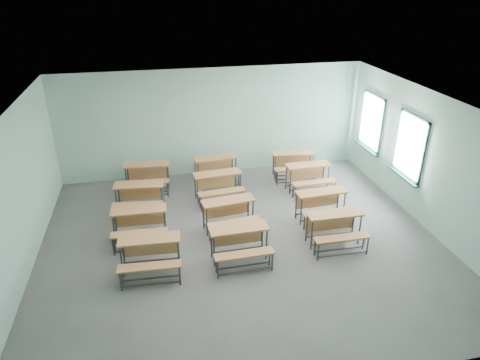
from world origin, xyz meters
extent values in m
cube|color=slate|center=(0.00, 0.00, -0.01)|extent=(9.00, 8.00, 0.02)
cube|color=white|center=(0.00, 0.00, 3.21)|extent=(9.00, 8.00, 0.02)
cube|color=#A6D0C1|center=(0.00, 4.01, 1.60)|extent=(9.00, 0.02, 3.20)
cube|color=#A6D0C1|center=(0.00, -4.01, 1.60)|extent=(9.00, 0.02, 3.20)
cube|color=#A6D0C1|center=(-4.51, 0.00, 1.60)|extent=(0.02, 8.00, 3.20)
cube|color=#A6D0C1|center=(4.51, 0.00, 1.60)|extent=(0.02, 8.00, 3.20)
cube|color=#174241|center=(4.47, 2.80, 0.93)|extent=(0.06, 1.20, 0.06)
cube|color=#174241|center=(4.47, 2.80, 2.47)|extent=(0.06, 1.20, 0.06)
cube|color=#174241|center=(4.47, 2.23, 1.70)|extent=(0.06, 0.06, 1.60)
cube|color=#174241|center=(4.47, 3.37, 1.70)|extent=(0.06, 0.06, 1.60)
cube|color=#174241|center=(4.47, 2.80, 1.70)|extent=(0.04, 0.04, 1.48)
cube|color=#174241|center=(4.47, 2.80, 1.70)|extent=(0.04, 1.08, 0.04)
cube|color=#174241|center=(4.43, 2.80, 0.87)|extent=(0.14, 1.28, 0.04)
cube|color=white|center=(4.50, 2.80, 1.70)|extent=(0.01, 1.08, 1.48)
cube|color=#174241|center=(4.47, 0.80, 0.93)|extent=(0.06, 1.20, 0.06)
cube|color=#174241|center=(4.47, 0.80, 2.47)|extent=(0.06, 1.20, 0.06)
cube|color=#174241|center=(4.47, 0.23, 1.70)|extent=(0.06, 0.06, 1.60)
cube|color=#174241|center=(4.47, 1.37, 1.70)|extent=(0.06, 0.06, 1.60)
cube|color=#174241|center=(4.47, 0.80, 1.70)|extent=(0.04, 0.04, 1.48)
cube|color=#174241|center=(4.47, 0.80, 1.70)|extent=(0.04, 1.08, 0.04)
cube|color=#174241|center=(4.43, 0.80, 0.87)|extent=(0.14, 1.28, 0.04)
cube|color=white|center=(4.50, 0.80, 1.70)|extent=(0.01, 1.08, 1.48)
cube|color=#BF7B45|center=(-2.04, -0.58, 0.75)|extent=(1.26, 0.48, 0.04)
cube|color=#BF7B45|center=(-2.03, -0.39, 0.44)|extent=(1.18, 0.09, 0.43)
cylinder|color=#3D3F42|center=(-2.61, -0.72, 0.37)|extent=(0.04, 0.04, 0.73)
cylinder|color=#3D3F42|center=(-1.48, -0.78, 0.37)|extent=(0.04, 0.04, 0.73)
cylinder|color=#3D3F42|center=(-2.59, -0.39, 0.37)|extent=(0.04, 0.04, 0.73)
cylinder|color=#3D3F42|center=(-1.46, -0.45, 0.37)|extent=(0.04, 0.04, 0.73)
cube|color=#3D3F42|center=(-2.05, -0.75, 0.10)|extent=(1.14, 0.10, 0.03)
cube|color=#3D3F42|center=(-2.03, -0.42, 0.10)|extent=(1.14, 0.10, 0.03)
cube|color=#BF7B45|center=(-2.07, -1.08, 0.45)|extent=(1.25, 0.33, 0.04)
cylinder|color=#3D3F42|center=(-2.64, -1.14, 0.21)|extent=(0.04, 0.04, 0.43)
cylinder|color=#3D3F42|center=(-1.50, -1.21, 0.21)|extent=(0.04, 0.04, 0.43)
cylinder|color=#3D3F42|center=(-2.63, -0.95, 0.21)|extent=(0.04, 0.04, 0.43)
cylinder|color=#3D3F42|center=(-1.49, -1.01, 0.21)|extent=(0.04, 0.04, 0.43)
cube|color=#3D3F42|center=(-2.07, -1.18, 0.08)|extent=(1.14, 0.10, 0.03)
cube|color=#3D3F42|center=(-2.06, -0.98, 0.08)|extent=(1.14, 0.10, 0.03)
cube|color=#BF7B45|center=(-0.18, -0.57, 0.75)|extent=(1.25, 0.44, 0.04)
cube|color=#BF7B45|center=(-0.19, -0.38, 0.44)|extent=(1.18, 0.04, 0.43)
cylinder|color=#3D3F42|center=(-0.75, -0.75, 0.37)|extent=(0.04, 0.04, 0.73)
cylinder|color=#3D3F42|center=(0.39, -0.73, 0.37)|extent=(0.04, 0.04, 0.73)
cylinder|color=#3D3F42|center=(-0.75, -0.42, 0.37)|extent=(0.04, 0.04, 0.73)
cylinder|color=#3D3F42|center=(0.38, -0.40, 0.37)|extent=(0.04, 0.04, 0.73)
cube|color=#3D3F42|center=(-0.18, -0.74, 0.10)|extent=(1.14, 0.05, 0.03)
cube|color=#3D3F42|center=(-0.19, -0.41, 0.10)|extent=(1.14, 0.05, 0.03)
cube|color=#BF7B45|center=(-0.17, -1.07, 0.45)|extent=(1.25, 0.28, 0.04)
cylinder|color=#3D3F42|center=(-0.74, -1.18, 0.21)|extent=(0.04, 0.04, 0.43)
cylinder|color=#3D3F42|center=(0.40, -1.16, 0.21)|extent=(0.04, 0.04, 0.43)
cylinder|color=#3D3F42|center=(-0.74, -0.98, 0.21)|extent=(0.04, 0.04, 0.43)
cylinder|color=#3D3F42|center=(0.39, -0.96, 0.21)|extent=(0.04, 0.04, 0.43)
cube|color=#3D3F42|center=(-0.17, -1.17, 0.08)|extent=(1.14, 0.05, 0.03)
cube|color=#3D3F42|center=(-0.17, -0.97, 0.08)|extent=(1.14, 0.05, 0.03)
cube|color=#BF7B45|center=(2.03, -0.43, 0.75)|extent=(1.24, 0.43, 0.04)
cube|color=#BF7B45|center=(2.03, -0.24, 0.44)|extent=(1.18, 0.03, 0.43)
cylinder|color=#3D3F42|center=(1.46, -0.59, 0.37)|extent=(0.04, 0.04, 0.73)
cylinder|color=#3D3F42|center=(2.60, -0.61, 0.37)|extent=(0.04, 0.04, 0.73)
cylinder|color=#3D3F42|center=(1.46, -0.26, 0.37)|extent=(0.04, 0.04, 0.73)
cylinder|color=#3D3F42|center=(2.60, -0.27, 0.37)|extent=(0.04, 0.04, 0.73)
cube|color=#3D3F42|center=(2.03, -0.60, 0.10)|extent=(1.14, 0.04, 0.03)
cube|color=#3D3F42|center=(2.03, -0.27, 0.10)|extent=(1.14, 0.04, 0.03)
cube|color=#BF7B45|center=(2.03, -0.93, 0.45)|extent=(1.24, 0.27, 0.04)
cylinder|color=#3D3F42|center=(1.46, -1.02, 0.21)|extent=(0.04, 0.04, 0.43)
cylinder|color=#3D3F42|center=(2.59, -1.03, 0.21)|extent=(0.04, 0.04, 0.43)
cylinder|color=#3D3F42|center=(1.46, -0.82, 0.21)|extent=(0.04, 0.04, 0.43)
cylinder|color=#3D3F42|center=(2.60, -0.84, 0.21)|extent=(0.04, 0.04, 0.43)
cube|color=#3D3F42|center=(2.02, -1.03, 0.08)|extent=(1.14, 0.04, 0.03)
cube|color=#3D3F42|center=(2.03, -0.83, 0.08)|extent=(1.14, 0.04, 0.03)
cube|color=#BF7B45|center=(-2.25, 0.66, 0.75)|extent=(1.25, 0.45, 0.04)
cube|color=#BF7B45|center=(-2.24, 0.85, 0.44)|extent=(1.18, 0.06, 0.43)
cylinder|color=#3D3F42|center=(-2.82, 0.51, 0.37)|extent=(0.04, 0.04, 0.73)
cylinder|color=#3D3F42|center=(-1.68, 0.48, 0.37)|extent=(0.04, 0.04, 0.73)
cylinder|color=#3D3F42|center=(-2.81, 0.85, 0.37)|extent=(0.04, 0.04, 0.73)
cylinder|color=#3D3F42|center=(-1.67, 0.81, 0.37)|extent=(0.04, 0.04, 0.73)
cube|color=#3D3F42|center=(-2.25, 0.50, 0.10)|extent=(1.14, 0.07, 0.03)
cube|color=#3D3F42|center=(-2.24, 0.83, 0.10)|extent=(1.14, 0.07, 0.03)
cube|color=#BF7B45|center=(-2.26, 0.17, 0.45)|extent=(1.25, 0.30, 0.04)
cylinder|color=#3D3F42|center=(-2.83, 0.09, 0.21)|extent=(0.04, 0.04, 0.43)
cylinder|color=#3D3F42|center=(-1.70, 0.05, 0.21)|extent=(0.04, 0.04, 0.43)
cylinder|color=#3D3F42|center=(-2.83, 0.28, 0.21)|extent=(0.04, 0.04, 0.43)
cylinder|color=#3D3F42|center=(-1.69, 0.24, 0.21)|extent=(0.04, 0.04, 0.43)
cube|color=#3D3F42|center=(-2.26, 0.07, 0.08)|extent=(1.14, 0.07, 0.03)
cube|color=#3D3F42|center=(-2.26, 0.26, 0.08)|extent=(1.14, 0.07, 0.03)
cube|color=#BF7B45|center=(-0.18, 0.67, 0.75)|extent=(1.28, 0.55, 0.04)
cube|color=#BF7B45|center=(-0.20, 0.86, 0.44)|extent=(1.17, 0.15, 0.43)
cylinder|color=#3D3F42|center=(-0.73, 0.44, 0.37)|extent=(0.04, 0.04, 0.73)
cylinder|color=#3D3F42|center=(0.40, 0.57, 0.37)|extent=(0.04, 0.04, 0.73)
cylinder|color=#3D3F42|center=(-0.77, 0.77, 0.37)|extent=(0.04, 0.04, 0.73)
cylinder|color=#3D3F42|center=(0.36, 0.90, 0.37)|extent=(0.04, 0.04, 0.73)
cube|color=#3D3F42|center=(-0.16, 0.50, 0.10)|extent=(1.13, 0.16, 0.03)
cube|color=#3D3F42|center=(-0.20, 0.83, 0.10)|extent=(1.13, 0.16, 0.03)
cube|color=#BF7B45|center=(-0.13, 0.17, 0.45)|extent=(1.26, 0.40, 0.04)
cylinder|color=#3D3F42|center=(-0.68, 0.01, 0.21)|extent=(0.04, 0.04, 0.43)
cylinder|color=#3D3F42|center=(0.45, 0.14, 0.21)|extent=(0.04, 0.04, 0.43)
cylinder|color=#3D3F42|center=(-0.70, 0.21, 0.21)|extent=(0.04, 0.04, 0.43)
cylinder|color=#3D3F42|center=(0.43, 0.34, 0.21)|extent=(0.04, 0.04, 0.43)
cube|color=#3D3F42|center=(-0.11, 0.08, 0.08)|extent=(1.13, 0.16, 0.03)
cube|color=#3D3F42|center=(-0.14, 0.27, 0.08)|extent=(1.13, 0.16, 0.03)
cube|color=#BF7B45|center=(2.14, 0.63, 0.75)|extent=(1.26, 0.46, 0.04)
cube|color=#BF7B45|center=(2.13, 0.82, 0.44)|extent=(1.18, 0.07, 0.43)
cylinder|color=#3D3F42|center=(1.58, 0.44, 0.37)|extent=(0.04, 0.04, 0.73)
cylinder|color=#3D3F42|center=(2.71, 0.49, 0.37)|extent=(0.04, 0.04, 0.73)
cylinder|color=#3D3F42|center=(1.56, 0.77, 0.37)|extent=(0.04, 0.04, 0.73)
cylinder|color=#3D3F42|center=(2.70, 0.82, 0.37)|extent=(0.04, 0.04, 0.73)
cube|color=#3D3F42|center=(2.14, 0.46, 0.10)|extent=(1.14, 0.08, 0.03)
cube|color=#3D3F42|center=(2.13, 0.79, 0.10)|extent=(1.14, 0.08, 0.03)
cube|color=#BF7B45|center=(2.16, 0.13, 0.45)|extent=(1.25, 0.31, 0.04)
cylinder|color=#3D3F42|center=(1.59, 0.01, 0.21)|extent=(0.04, 0.04, 0.43)
cylinder|color=#3D3F42|center=(2.73, 0.06, 0.21)|extent=(0.04, 0.04, 0.43)
cylinder|color=#3D3F42|center=(1.59, 0.21, 0.21)|extent=(0.04, 0.04, 0.43)
cylinder|color=#3D3F42|center=(2.72, 0.25, 0.21)|extent=(0.04, 0.04, 0.43)
cube|color=#3D3F42|center=(2.16, 0.03, 0.08)|extent=(1.14, 0.08, 0.03)
cube|color=#3D3F42|center=(2.15, 0.23, 0.08)|extent=(1.14, 0.08, 0.03)
cube|color=#BF7B45|center=(-2.24, 1.97, 0.75)|extent=(1.28, 0.56, 0.04)
cube|color=#BF7B45|center=(-2.22, 2.16, 0.44)|extent=(1.17, 0.16, 0.43)
cylinder|color=#3D3F42|center=(-2.83, 1.88, 0.37)|extent=(0.04, 0.04, 0.73)
cylinder|color=#3D3F42|center=(-1.70, 1.74, 0.37)|extent=(0.04, 0.04, 0.73)
cylinder|color=#3D3F42|center=(-2.79, 2.21, 0.37)|extent=(0.04, 0.04, 0.73)
cylinder|color=#3D3F42|center=(-1.66, 2.07, 0.37)|extent=(0.04, 0.04, 0.73)
cube|color=#3D3F42|center=(-2.26, 1.81, 0.10)|extent=(1.13, 0.17, 0.03)
cube|color=#3D3F42|center=(-2.22, 2.14, 0.10)|extent=(1.13, 0.17, 0.03)
cube|color=#BF7B45|center=(-2.30, 1.48, 0.45)|extent=(1.26, 0.41, 0.04)
cylinder|color=#3D3F42|center=(-2.88, 1.45, 0.21)|extent=(0.04, 0.04, 0.43)
cylinder|color=#3D3F42|center=(-1.75, 1.32, 0.21)|extent=(0.04, 0.04, 0.43)
cylinder|color=#3D3F42|center=(-2.86, 1.65, 0.21)|extent=(0.04, 0.04, 0.43)
cylinder|color=#3D3F42|center=(-1.73, 1.51, 0.21)|extent=(0.04, 0.04, 0.43)
cube|color=#3D3F42|center=(-2.32, 1.39, 0.08)|extent=(1.13, 0.17, 0.03)
cube|color=#3D3F42|center=(-2.29, 1.58, 0.08)|extent=(1.13, 0.17, 0.03)
cube|color=#BF7B45|center=(-0.20, 2.22, 0.75)|extent=(1.27, 0.52, 0.04)
cube|color=#BF7B45|center=(-0.21, 2.41, 0.44)|extent=(1.18, 0.12, 0.43)
cylinder|color=#3D3F42|center=(-0.75, 2.00, 0.37)|extent=(0.04, 0.04, 0.73)
cylinder|color=#3D3F42|center=(0.38, 2.10, 0.37)|extent=(0.04, 0.04, 0.73)
cylinder|color=#3D3F42|center=(-0.78, 2.33, 0.37)|extent=(0.04, 0.04, 0.73)
cylinder|color=#3D3F42|center=(0.36, 2.43, 0.37)|extent=(0.04, 0.04, 0.73)
cube|color=#3D3F42|center=(-0.18, 2.05, 0.10)|extent=(1.14, 0.13, 0.03)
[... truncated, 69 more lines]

